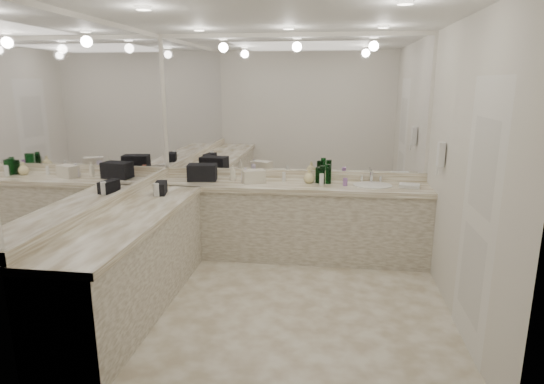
# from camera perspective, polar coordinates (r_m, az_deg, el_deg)

# --- Properties ---
(floor) EXTENTS (3.20, 3.20, 0.00)m
(floor) POSITION_cam_1_polar(r_m,az_deg,el_deg) (4.49, 0.63, -13.58)
(floor) COLOR beige
(floor) RESTS_ON ground
(ceiling) EXTENTS (3.20, 3.20, 0.00)m
(ceiling) POSITION_cam_1_polar(r_m,az_deg,el_deg) (4.02, 0.73, 21.48)
(ceiling) COLOR white
(ceiling) RESTS_ON floor
(wall_back) EXTENTS (3.20, 0.02, 2.60)m
(wall_back) POSITION_cam_1_polar(r_m,az_deg,el_deg) (5.53, 2.56, 5.84)
(wall_back) COLOR silver
(wall_back) RESTS_ON floor
(wall_left) EXTENTS (0.02, 3.00, 2.60)m
(wall_left) POSITION_cam_1_polar(r_m,az_deg,el_deg) (4.53, -19.87, 3.29)
(wall_left) COLOR silver
(wall_left) RESTS_ON floor
(wall_right) EXTENTS (0.02, 3.00, 2.60)m
(wall_right) POSITION_cam_1_polar(r_m,az_deg,el_deg) (4.18, 23.01, 2.19)
(wall_right) COLOR silver
(wall_right) RESTS_ON floor
(vanity_back_base) EXTENTS (3.20, 0.60, 0.84)m
(vanity_back_base) POSITION_cam_1_polar(r_m,az_deg,el_deg) (5.43, 2.18, -3.83)
(vanity_back_base) COLOR beige
(vanity_back_base) RESTS_ON floor
(vanity_back_top) EXTENTS (3.20, 0.64, 0.06)m
(vanity_back_top) POSITION_cam_1_polar(r_m,az_deg,el_deg) (5.30, 2.21, 0.78)
(vanity_back_top) COLOR white
(vanity_back_top) RESTS_ON vanity_back_base
(vanity_left_base) EXTENTS (0.60, 2.40, 0.84)m
(vanity_left_base) POSITION_cam_1_polar(r_m,az_deg,el_deg) (4.38, -17.20, -8.86)
(vanity_left_base) COLOR beige
(vanity_left_base) RESTS_ON floor
(vanity_left_top) EXTENTS (0.64, 2.42, 0.06)m
(vanity_left_top) POSITION_cam_1_polar(r_m,az_deg,el_deg) (4.23, -17.50, -3.23)
(vanity_left_top) COLOR white
(vanity_left_top) RESTS_ON vanity_left_base
(backsplash_back) EXTENTS (3.20, 0.04, 0.10)m
(backsplash_back) POSITION_cam_1_polar(r_m,az_deg,el_deg) (5.57, 2.50, 2.25)
(backsplash_back) COLOR white
(backsplash_back) RESTS_ON vanity_back_top
(backsplash_left) EXTENTS (0.04, 3.00, 0.10)m
(backsplash_left) POSITION_cam_1_polar(r_m,az_deg,el_deg) (4.60, -19.30, -1.01)
(backsplash_left) COLOR white
(backsplash_left) RESTS_ON vanity_left_top
(mirror_back) EXTENTS (3.12, 0.01, 1.55)m
(mirror_back) POSITION_cam_1_polar(r_m,az_deg,el_deg) (5.47, 2.60, 10.76)
(mirror_back) COLOR white
(mirror_back) RESTS_ON wall_back
(mirror_left) EXTENTS (0.01, 2.92, 1.55)m
(mirror_left) POSITION_cam_1_polar(r_m,az_deg,el_deg) (4.47, -20.23, 9.28)
(mirror_left) COLOR white
(mirror_left) RESTS_ON wall_left
(sink) EXTENTS (0.44, 0.44, 0.03)m
(sink) POSITION_cam_1_polar(r_m,az_deg,el_deg) (5.31, 12.49, 0.75)
(sink) COLOR white
(sink) RESTS_ON vanity_back_top
(faucet) EXTENTS (0.24, 0.16, 0.14)m
(faucet) POSITION_cam_1_polar(r_m,az_deg,el_deg) (5.50, 12.36, 2.00)
(faucet) COLOR silver
(faucet) RESTS_ON vanity_back_top
(wall_phone) EXTENTS (0.06, 0.10, 0.24)m
(wall_phone) POSITION_cam_1_polar(r_m,az_deg,el_deg) (4.83, 20.43, 4.44)
(wall_phone) COLOR white
(wall_phone) RESTS_ON wall_right
(door) EXTENTS (0.02, 0.82, 2.10)m
(door) POSITION_cam_1_polar(r_m,az_deg,el_deg) (3.77, 24.41, -3.05)
(door) COLOR white
(door) RESTS_ON wall_right
(black_toiletry_bag) EXTENTS (0.37, 0.26, 0.19)m
(black_toiletry_bag) POSITION_cam_1_polar(r_m,az_deg,el_deg) (5.49, -8.74, 2.43)
(black_toiletry_bag) COLOR black
(black_toiletry_bag) RESTS_ON vanity_back_top
(black_bag_spill) EXTENTS (0.16, 0.26, 0.13)m
(black_bag_spill) POSITION_cam_1_polar(r_m,az_deg,el_deg) (4.92, -13.81, 0.51)
(black_bag_spill) COLOR black
(black_bag_spill) RESTS_ON vanity_left_top
(cream_cosmetic_case) EXTENTS (0.30, 0.25, 0.15)m
(cream_cosmetic_case) POSITION_cam_1_polar(r_m,az_deg,el_deg) (5.32, -2.34, 1.97)
(cream_cosmetic_case) COLOR beige
(cream_cosmetic_case) RESTS_ON vanity_back_top
(hand_towel) EXTENTS (0.24, 0.19, 0.04)m
(hand_towel) POSITION_cam_1_polar(r_m,az_deg,el_deg) (5.31, 16.86, 0.74)
(hand_towel) COLOR white
(hand_towel) RESTS_ON vanity_back_top
(lotion_left) EXTENTS (0.06, 0.06, 0.13)m
(lotion_left) POSITION_cam_1_polar(r_m,az_deg,el_deg) (4.82, -14.30, 0.22)
(lotion_left) COLOR white
(lotion_left) RESTS_ON vanity_left_top
(soap_bottle_a) EXTENTS (0.08, 0.08, 0.18)m
(soap_bottle_a) POSITION_cam_1_polar(r_m,az_deg,el_deg) (5.45, -4.93, 2.40)
(soap_bottle_a) COLOR white
(soap_bottle_a) RESTS_ON vanity_back_top
(soap_bottle_b) EXTENTS (0.09, 0.10, 0.17)m
(soap_bottle_b) POSITION_cam_1_polar(r_m,az_deg,el_deg) (5.36, -3.32, 2.16)
(soap_bottle_b) COLOR silver
(soap_bottle_b) RESTS_ON vanity_back_top
(soap_bottle_c) EXTENTS (0.15, 0.15, 0.17)m
(soap_bottle_c) POSITION_cam_1_polar(r_m,az_deg,el_deg) (5.32, 4.68, 2.02)
(soap_bottle_c) COLOR beige
(soap_bottle_c) RESTS_ON vanity_back_top
(green_bottle_0) EXTENTS (0.07, 0.07, 0.19)m
(green_bottle_0) POSITION_cam_1_polar(r_m,az_deg,el_deg) (5.33, 5.98, 2.13)
(green_bottle_0) COLOR #0C4F19
(green_bottle_0) RESTS_ON vanity_back_top
(green_bottle_1) EXTENTS (0.06, 0.06, 0.21)m
(green_bottle_1) POSITION_cam_1_polar(r_m,az_deg,el_deg) (5.28, 6.32, 2.15)
(green_bottle_1) COLOR #0C4F19
(green_bottle_1) RESTS_ON vanity_back_top
(green_bottle_2) EXTENTS (0.06, 0.06, 0.19)m
(green_bottle_2) POSITION_cam_1_polar(r_m,az_deg,el_deg) (5.30, 7.11, 2.08)
(green_bottle_2) COLOR #0C4F19
(green_bottle_2) RESTS_ON vanity_back_top
(green_bottle_3) EXTENTS (0.06, 0.06, 0.21)m
(green_bottle_3) POSITION_cam_1_polar(r_m,az_deg,el_deg) (5.40, 7.06, 2.36)
(green_bottle_3) COLOR #0C4F19
(green_bottle_3) RESTS_ON vanity_back_top
(green_bottle_4) EXTENTS (0.07, 0.07, 0.18)m
(green_bottle_4) POSITION_cam_1_polar(r_m,az_deg,el_deg) (5.34, 5.83, 2.14)
(green_bottle_4) COLOR #0C4F19
(green_bottle_4) RESTS_ON vanity_back_top
(amenity_bottle_0) EXTENTS (0.05, 0.05, 0.14)m
(amenity_bottle_0) POSITION_cam_1_polar(r_m,az_deg,el_deg) (5.20, 6.24, 1.56)
(amenity_bottle_0) COLOR white
(amenity_bottle_0) RESTS_ON vanity_back_top
(amenity_bottle_1) EXTENTS (0.05, 0.05, 0.09)m
(amenity_bottle_1) POSITION_cam_1_polar(r_m,az_deg,el_deg) (5.23, 9.17, 1.27)
(amenity_bottle_1) COLOR #9966B2
(amenity_bottle_1) RESTS_ON vanity_back_top
(amenity_bottle_2) EXTENTS (0.04, 0.04, 0.11)m
(amenity_bottle_2) POSITION_cam_1_polar(r_m,az_deg,el_deg) (5.38, 1.50, 1.92)
(amenity_bottle_2) COLOR white
(amenity_bottle_2) RESTS_ON vanity_back_top
(amenity_bottle_3) EXTENTS (0.07, 0.07, 0.10)m
(amenity_bottle_3) POSITION_cam_1_polar(r_m,az_deg,el_deg) (5.36, -1.77, 1.79)
(amenity_bottle_3) COLOR #E57F66
(amenity_bottle_3) RESTS_ON vanity_back_top
(amenity_bottle_4) EXTENTS (0.05, 0.05, 0.09)m
(amenity_bottle_4) POSITION_cam_1_polar(r_m,az_deg,el_deg) (5.62, -9.93, 2.10)
(amenity_bottle_4) COLOR #E57F66
(amenity_bottle_4) RESTS_ON vanity_back_top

